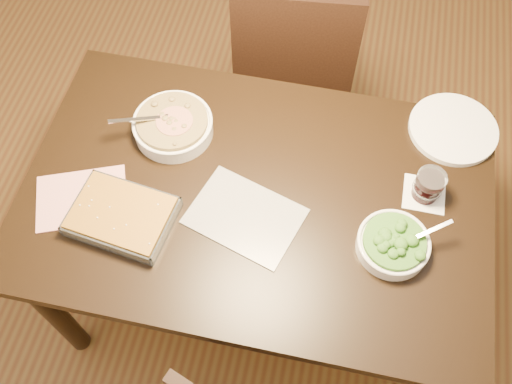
{
  "coord_description": "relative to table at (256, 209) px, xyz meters",
  "views": [
    {
      "loc": [
        0.18,
        -0.84,
        2.22
      ],
      "look_at": [
        0.01,
        -0.02,
        0.8
      ],
      "focal_mm": 40.0,
      "sensor_mm": 36.0,
      "label": 1
    }
  ],
  "objects": [
    {
      "name": "coaster",
      "position": [
        0.49,
        0.1,
        0.1
      ],
      "size": [
        0.12,
        0.12,
        0.0
      ],
      "primitive_type": "cube",
      "color": "white",
      "rests_on": "table"
    },
    {
      "name": "baking_dish",
      "position": [
        -0.36,
        -0.17,
        0.12
      ],
      "size": [
        0.31,
        0.25,
        0.05
      ],
      "rotation": [
        0.0,
        0.0,
        -0.13
      ],
      "color": "silver",
      "rests_on": "table"
    },
    {
      "name": "broccoli_bowl",
      "position": [
        0.41,
        -0.09,
        0.12
      ],
      "size": [
        0.22,
        0.21,
        0.08
      ],
      "color": "white",
      "rests_on": "table"
    },
    {
      "name": "magazine_a",
      "position": [
        -0.5,
        -0.12,
        0.1
      ],
      "size": [
        0.32,
        0.28,
        0.01
      ],
      "primitive_type": "cube",
      "rotation": [
        0.0,
        0.0,
        0.38
      ],
      "color": "#C13740",
      "rests_on": "table"
    },
    {
      "name": "dinner_plate",
      "position": [
        0.57,
        0.36,
        0.1
      ],
      "size": [
        0.28,
        0.28,
        0.02
      ],
      "primitive_type": "cylinder",
      "color": "white",
      "rests_on": "table"
    },
    {
      "name": "magazine_b",
      "position": [
        -0.01,
        -0.08,
        0.1
      ],
      "size": [
        0.37,
        0.31,
        0.01
      ],
      "primitive_type": "cube",
      "rotation": [
        0.0,
        0.0,
        -0.3
      ],
      "color": "#292A32",
      "rests_on": "table"
    },
    {
      "name": "stew_bowl",
      "position": [
        -0.3,
        0.17,
        0.13
      ],
      "size": [
        0.26,
        0.25,
        0.1
      ],
      "color": "white",
      "rests_on": "table"
    },
    {
      "name": "wine_tumbler",
      "position": [
        0.49,
        0.1,
        0.15
      ],
      "size": [
        0.09,
        0.09,
        0.1
      ],
      "color": "black",
      "rests_on": "coaster"
    },
    {
      "name": "chair_far",
      "position": [
        -0.0,
        0.75,
        -0.12
      ],
      "size": [
        0.5,
        0.5,
        0.96
      ],
      "rotation": [
        0.0,
        0.0,
        3.25
      ],
      "color": "black",
      "rests_on": "ground"
    },
    {
      "name": "ground",
      "position": [
        0.0,
        0.0,
        -0.65
      ],
      "size": [
        4.0,
        4.0,
        0.0
      ],
      "primitive_type": "plane",
      "color": "#442613",
      "rests_on": "ground"
    },
    {
      "name": "table",
      "position": [
        0.0,
        0.0,
        0.0
      ],
      "size": [
        1.4,
        0.9,
        0.75
      ],
      "color": "black",
      "rests_on": "ground"
    }
  ]
}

